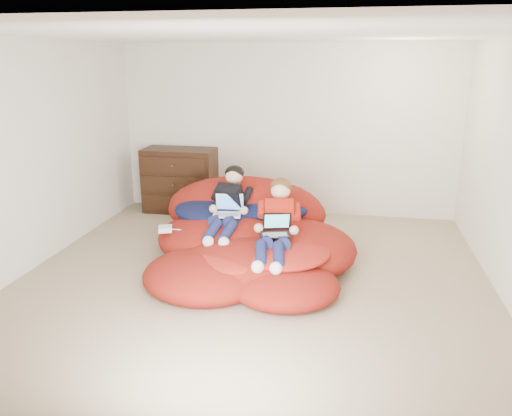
# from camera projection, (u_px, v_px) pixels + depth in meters

# --- Properties ---
(room_shell) EXTENTS (5.10, 5.10, 2.77)m
(room_shell) POSITION_uv_depth(u_px,v_px,m) (254.00, 259.00, 5.35)
(room_shell) COLOR tan
(room_shell) RESTS_ON ground
(dresser) EXTENTS (1.08, 0.60, 0.97)m
(dresser) POSITION_uv_depth(u_px,v_px,m) (180.00, 180.00, 7.64)
(dresser) COLOR black
(dresser) RESTS_ON ground
(beanbag_pile) EXTENTS (2.45, 2.48, 0.94)m
(beanbag_pile) POSITION_uv_depth(u_px,v_px,m) (248.00, 240.00, 5.77)
(beanbag_pile) COLOR maroon
(beanbag_pile) RESTS_ON ground
(cream_pillow) EXTENTS (0.40, 0.26, 0.26)m
(cream_pillow) POSITION_uv_depth(u_px,v_px,m) (232.00, 190.00, 6.53)
(cream_pillow) COLOR white
(cream_pillow) RESTS_ON beanbag_pile
(older_boy) EXTENTS (0.38, 1.05, 0.70)m
(older_boy) POSITION_uv_depth(u_px,v_px,m) (229.00, 202.00, 5.76)
(older_boy) COLOR black
(older_boy) RESTS_ON beanbag_pile
(younger_boy) EXTENTS (0.38, 1.08, 0.73)m
(younger_boy) POSITION_uv_depth(u_px,v_px,m) (277.00, 220.00, 5.29)
(younger_boy) COLOR red
(younger_boy) RESTS_ON beanbag_pile
(laptop_white) EXTENTS (0.34, 0.34, 0.23)m
(laptop_white) POSITION_uv_depth(u_px,v_px,m) (228.00, 209.00, 5.72)
(laptop_white) COLOR white
(laptop_white) RESTS_ON older_boy
(laptop_black) EXTENTS (0.34, 0.35, 0.21)m
(laptop_black) POSITION_uv_depth(u_px,v_px,m) (276.00, 229.00, 5.24)
(laptop_black) COLOR black
(laptop_black) RESTS_ON younger_boy
(power_adapter) EXTENTS (0.19, 0.19, 0.06)m
(power_adapter) POSITION_uv_depth(u_px,v_px,m) (165.00, 229.00, 5.67)
(power_adapter) COLOR white
(power_adapter) RESTS_ON beanbag_pile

